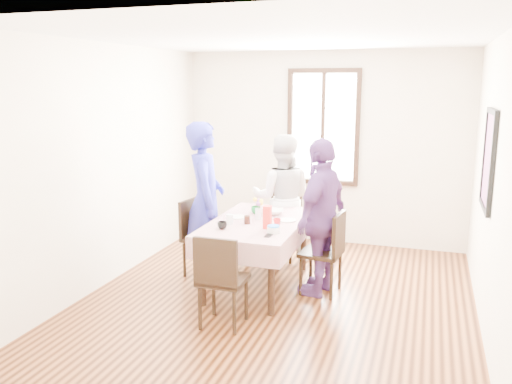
# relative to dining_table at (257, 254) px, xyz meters

# --- Properties ---
(ground) EXTENTS (4.50, 4.50, 0.00)m
(ground) POSITION_rel_dining_table_xyz_m (0.33, -0.27, -0.38)
(ground) COLOR black
(ground) RESTS_ON ground
(back_wall) EXTENTS (4.00, 0.00, 4.00)m
(back_wall) POSITION_rel_dining_table_xyz_m (0.33, 1.98, 0.98)
(back_wall) COLOR beige
(back_wall) RESTS_ON ground
(right_wall) EXTENTS (0.00, 4.50, 4.50)m
(right_wall) POSITION_rel_dining_table_xyz_m (2.33, -0.27, 0.98)
(right_wall) COLOR beige
(right_wall) RESTS_ON ground
(window_frame) EXTENTS (1.02, 0.06, 1.62)m
(window_frame) POSITION_rel_dining_table_xyz_m (0.33, 1.96, 1.27)
(window_frame) COLOR black
(window_frame) RESTS_ON back_wall
(window_pane) EXTENTS (0.90, 0.02, 1.50)m
(window_pane) POSITION_rel_dining_table_xyz_m (0.33, 1.97, 1.27)
(window_pane) COLOR white
(window_pane) RESTS_ON back_wall
(art_poster) EXTENTS (0.04, 0.76, 0.96)m
(art_poster) POSITION_rel_dining_table_xyz_m (2.31, 0.03, 1.18)
(art_poster) COLOR red
(art_poster) RESTS_ON right_wall
(dining_table) EXTENTS (0.86, 1.50, 0.75)m
(dining_table) POSITION_rel_dining_table_xyz_m (0.00, 0.00, 0.00)
(dining_table) COLOR black
(dining_table) RESTS_ON ground
(tablecloth) EXTENTS (0.98, 1.62, 0.01)m
(tablecloth) POSITION_rel_dining_table_xyz_m (0.00, 0.00, 0.38)
(tablecloth) COLOR #55030F
(tablecloth) RESTS_ON dining_table
(chair_left) EXTENTS (0.48, 0.48, 0.91)m
(chair_left) POSITION_rel_dining_table_xyz_m (-0.72, 0.14, 0.08)
(chair_left) COLOR black
(chair_left) RESTS_ON ground
(chair_right) EXTENTS (0.46, 0.46, 0.91)m
(chair_right) POSITION_rel_dining_table_xyz_m (0.72, 0.05, 0.08)
(chair_right) COLOR black
(chair_right) RESTS_ON ground
(chair_far) EXTENTS (0.43, 0.43, 0.91)m
(chair_far) POSITION_rel_dining_table_xyz_m (0.00, 1.03, 0.08)
(chair_far) COLOR black
(chair_far) RESTS_ON ground
(chair_near) EXTENTS (0.43, 0.43, 0.91)m
(chair_near) POSITION_rel_dining_table_xyz_m (0.00, -1.03, 0.08)
(chair_near) COLOR black
(chair_near) RESTS_ON ground
(person_left) EXTENTS (0.66, 0.79, 1.84)m
(person_left) POSITION_rel_dining_table_xyz_m (-0.70, 0.14, 0.54)
(person_left) COLOR #272894
(person_left) RESTS_ON ground
(person_far) EXTENTS (0.90, 0.76, 1.63)m
(person_far) POSITION_rel_dining_table_xyz_m (0.00, 1.01, 0.44)
(person_far) COLOR beige
(person_far) RESTS_ON ground
(person_right) EXTENTS (0.64, 1.07, 1.70)m
(person_right) POSITION_rel_dining_table_xyz_m (0.70, 0.05, 0.48)
(person_right) COLOR #57316C
(person_right) RESTS_ON ground
(mug_black) EXTENTS (0.10, 0.10, 0.08)m
(mug_black) POSITION_rel_dining_table_xyz_m (-0.25, -0.43, 0.43)
(mug_black) COLOR black
(mug_black) RESTS_ON tablecloth
(mug_flag) EXTENTS (0.12, 0.12, 0.08)m
(mug_flag) POSITION_rel_dining_table_xyz_m (0.26, -0.13, 0.43)
(mug_flag) COLOR red
(mug_flag) RESTS_ON tablecloth
(mug_green) EXTENTS (0.12, 0.12, 0.09)m
(mug_green) POSITION_rel_dining_table_xyz_m (-0.12, 0.31, 0.43)
(mug_green) COLOR #0C7226
(mug_green) RESTS_ON tablecloth
(serving_bowl) EXTENTS (0.27, 0.27, 0.06)m
(serving_bowl) POSITION_rel_dining_table_xyz_m (0.09, 0.34, 0.42)
(serving_bowl) COLOR white
(serving_bowl) RESTS_ON tablecloth
(juice_carton) EXTENTS (0.08, 0.08, 0.24)m
(juice_carton) POSITION_rel_dining_table_xyz_m (0.19, -0.26, 0.51)
(juice_carton) COLOR red
(juice_carton) RESTS_ON tablecloth
(butter_tub) EXTENTS (0.13, 0.13, 0.07)m
(butter_tub) POSITION_rel_dining_table_xyz_m (0.30, -0.39, 0.42)
(butter_tub) COLOR white
(butter_tub) RESTS_ON tablecloth
(jam_jar) EXTENTS (0.06, 0.06, 0.09)m
(jam_jar) POSITION_rel_dining_table_xyz_m (-0.07, -0.15, 0.43)
(jam_jar) COLOR black
(jam_jar) RESTS_ON tablecloth
(drinking_glass) EXTENTS (0.08, 0.08, 0.11)m
(drinking_glass) POSITION_rel_dining_table_xyz_m (-0.24, -0.22, 0.44)
(drinking_glass) COLOR silver
(drinking_glass) RESTS_ON tablecloth
(smartphone) EXTENTS (0.06, 0.13, 0.01)m
(smartphone) POSITION_rel_dining_table_xyz_m (0.28, -0.52, 0.39)
(smartphone) COLOR black
(smartphone) RESTS_ON tablecloth
(flower_vase) EXTENTS (0.06, 0.06, 0.13)m
(flower_vase) POSITION_rel_dining_table_xyz_m (-0.02, 0.07, 0.45)
(flower_vase) COLOR silver
(flower_vase) RESTS_ON tablecloth
(plate_left) EXTENTS (0.20, 0.20, 0.01)m
(plate_left) POSITION_rel_dining_table_xyz_m (-0.26, 0.07, 0.39)
(plate_left) COLOR white
(plate_left) RESTS_ON tablecloth
(plate_right) EXTENTS (0.20, 0.20, 0.01)m
(plate_right) POSITION_rel_dining_table_xyz_m (0.31, 0.11, 0.39)
(plate_right) COLOR white
(plate_right) RESTS_ON tablecloth
(plate_far) EXTENTS (0.20, 0.20, 0.01)m
(plate_far) POSITION_rel_dining_table_xyz_m (-0.03, 0.56, 0.39)
(plate_far) COLOR white
(plate_far) RESTS_ON tablecloth
(butter_lid) EXTENTS (0.12, 0.12, 0.01)m
(butter_lid) POSITION_rel_dining_table_xyz_m (0.30, -0.39, 0.46)
(butter_lid) COLOR blue
(butter_lid) RESTS_ON butter_tub
(flower_bunch) EXTENTS (0.09, 0.09, 0.10)m
(flower_bunch) POSITION_rel_dining_table_xyz_m (-0.02, 0.07, 0.56)
(flower_bunch) COLOR yellow
(flower_bunch) RESTS_ON flower_vase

